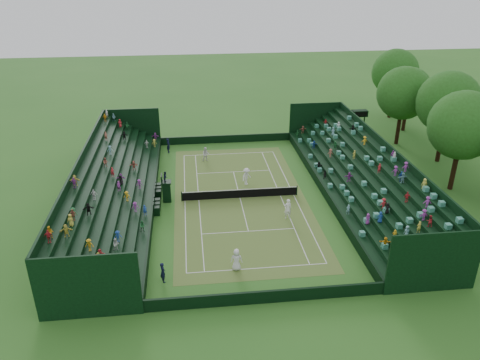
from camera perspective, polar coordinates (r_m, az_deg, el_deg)
The scene contains 19 objects.
ground at distance 46.81m, azimuth -0.00°, elevation -2.22°, with size 160.00×160.00×0.00m, color #2C6620.
court_surface at distance 46.81m, azimuth -0.00°, elevation -2.21°, with size 12.97×26.77×0.01m, color #3B7727.
perimeter_wall_north at distance 61.10m, azimuth -1.72°, elevation 5.03°, with size 17.17×0.20×1.00m, color black.
perimeter_wall_south at distance 33.33m, azimuth 3.25°, elevation -14.02°, with size 17.17×0.20×1.00m, color black.
perimeter_wall_east at distance 48.20m, azimuth 10.07°, elevation -1.12°, with size 0.20×31.77×1.00m, color black.
perimeter_wall_west at distance 46.48m, azimuth -10.45°, elevation -2.19°, with size 0.20×31.77×1.00m, color black.
north_grandstand at distance 49.08m, azimuth 14.85°, elevation 0.25°, with size 6.60×32.00×4.90m.
south_grandstand at distance 46.54m, azimuth -15.69°, elevation -1.27°, with size 6.60×32.00×4.90m.
tennis_net at distance 46.57m, azimuth -0.00°, elevation -1.64°, with size 11.67×0.10×1.06m.
scoreboard_tower at distance 64.25m, azimuth 14.36°, elevation 7.76°, with size 2.00×1.00×3.70m.
tree_row at distance 60.15m, azimuth 22.35°, elevation 8.97°, with size 10.30×35.78×10.66m.
umpire_chair at distance 46.20m, azimuth -8.98°, elevation -1.05°, with size 1.01×1.01×3.17m.
courtside_chairs at distance 46.46m, azimuth -9.99°, elevation -2.21°, with size 0.56×5.53×1.22m.
player_near_west at distance 36.08m, azimuth -0.42°, elevation -9.69°, with size 0.89×0.58×1.83m, color white.
player_near_east at distance 43.02m, azimuth 5.84°, elevation -3.51°, with size 0.72×0.47×1.97m, color white.
player_far_west at distance 55.31m, azimuth -4.19°, elevation 3.16°, with size 0.83×0.65×1.72m, color silver.
player_far_east at distance 49.23m, azimuth 0.80°, elevation 0.44°, with size 1.21×0.70×1.87m, color white.
line_judge_north at distance 58.34m, azimuth -8.71°, elevation 4.18°, with size 0.66×0.44×1.82m, color black.
line_judge_south at distance 35.41m, azimuth -9.39°, elevation -11.04°, with size 0.60×0.39×1.63m, color black.
Camera 1 is at (-4.79, -41.28, 21.55)m, focal length 35.00 mm.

